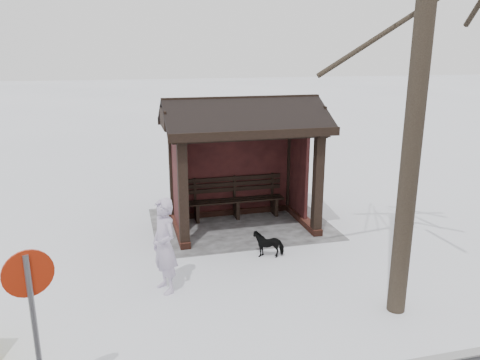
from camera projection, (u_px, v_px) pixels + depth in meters
name	position (u px, v px, depth m)	size (l,w,h in m)	color
ground	(242.00, 227.00, 11.18)	(120.00, 120.00, 0.00)	white
trampled_patch	(240.00, 223.00, 11.37)	(4.20, 3.20, 0.02)	#95959B
bus_shelter	(241.00, 136.00, 10.75)	(3.60, 2.40, 3.09)	#3A1D15
pedestrian	(164.00, 246.00, 8.00)	(0.61, 0.40, 1.68)	#B2A5C1
dog	(268.00, 243.00, 9.55)	(0.28, 0.62, 0.53)	black
road_sign	(31.00, 299.00, 4.98)	(0.51, 0.22, 2.08)	slate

